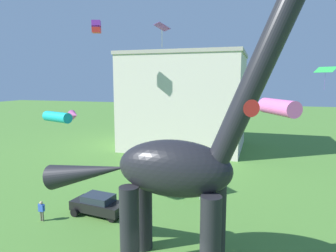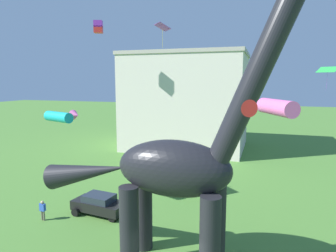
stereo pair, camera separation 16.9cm
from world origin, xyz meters
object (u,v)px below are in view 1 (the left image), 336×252
at_px(parked_sedan_left, 98,204).
at_px(kite_drifting, 326,70).
at_px(dinosaur_sculpture, 173,168).
at_px(kite_far_right, 272,107).
at_px(kite_far_left, 162,27).
at_px(person_watching_child, 42,209).
at_px(kite_trailing, 96,27).
at_px(kite_near_low, 61,117).
at_px(festival_canopy_tent, 188,165).

height_order(parked_sedan_left, kite_drifting, kite_drifting).
relative_size(dinosaur_sculpture, kite_drifting, 6.48).
bearing_deg(parked_sedan_left, kite_far_right, -30.16).
height_order(dinosaur_sculpture, kite_far_left, dinosaur_sculpture).
distance_m(dinosaur_sculpture, kite_far_right, 7.57).
distance_m(dinosaur_sculpture, parked_sedan_left, 9.63).
distance_m(person_watching_child, kite_trailing, 23.09).
relative_size(kite_far_right, kite_far_left, 1.30).
bearing_deg(kite_near_low, festival_canopy_tent, 32.22).
bearing_deg(kite_drifting, person_watching_child, -142.65).
bearing_deg(parked_sedan_left, dinosaur_sculpture, -24.61).
distance_m(dinosaur_sculpture, kite_trailing, 26.26).
relative_size(parked_sedan_left, kite_far_left, 2.90).
xyz_separation_m(person_watching_child, kite_near_low, (-0.20, 3.04, 6.44)).
bearing_deg(kite_far_left, kite_trailing, 132.45).
bearing_deg(kite_far_left, festival_canopy_tent, 87.72).
xyz_separation_m(parked_sedan_left, festival_canopy_tent, (5.49, 6.55, 1.74)).
distance_m(kite_far_right, kite_near_low, 18.41).
xyz_separation_m(festival_canopy_tent, kite_far_right, (6.43, -15.45, 6.74)).
relative_size(dinosaur_sculpture, kite_far_left, 10.12).
xyz_separation_m(festival_canopy_tent, kite_near_low, (-9.07, -5.72, 4.80)).
xyz_separation_m(person_watching_child, kite_trailing, (-4.45, 16.32, 15.72)).
distance_m(kite_drifting, kite_far_right, 23.32).
height_order(dinosaur_sculpture, kite_drifting, dinosaur_sculpture).
xyz_separation_m(kite_trailing, kite_far_right, (19.75, -23.01, -7.35)).
relative_size(festival_canopy_tent, kite_near_low, 1.05).
xyz_separation_m(parked_sedan_left, kite_far_right, (11.92, -8.90, 8.48)).
height_order(festival_canopy_tent, kite_trailing, kite_trailing).
bearing_deg(kite_near_low, kite_drifting, 31.44).
xyz_separation_m(kite_drifting, kite_far_right, (-5.51, -22.58, -1.96)).
xyz_separation_m(dinosaur_sculpture, parked_sedan_left, (-7.18, 4.35, -4.71)).
distance_m(festival_canopy_tent, kite_drifting, 16.40).
bearing_deg(kite_far_left, person_watching_child, -166.65).
xyz_separation_m(dinosaur_sculpture, festival_canopy_tent, (-1.69, 10.90, -2.97)).
relative_size(person_watching_child, kite_far_right, 0.77).
xyz_separation_m(kite_drifting, kite_near_low, (-21.01, -12.85, -3.90)).
height_order(kite_drifting, kite_far_right, kite_drifting).
xyz_separation_m(dinosaur_sculpture, kite_drifting, (10.25, 18.03, 5.73)).
bearing_deg(person_watching_child, kite_far_left, 85.85).
xyz_separation_m(parked_sedan_left, kite_drifting, (17.43, 13.67, 10.44)).
relative_size(person_watching_child, kite_near_low, 0.50).
relative_size(festival_canopy_tent, kite_far_left, 2.09).
distance_m(dinosaur_sculpture, kite_near_low, 12.09).
bearing_deg(dinosaur_sculpture, kite_near_low, 132.37).
bearing_deg(festival_canopy_tent, kite_drifting, 30.84).
xyz_separation_m(parked_sedan_left, person_watching_child, (-3.39, -2.21, 0.10)).
height_order(parked_sedan_left, kite_far_right, kite_far_right).
bearing_deg(kite_far_right, festival_canopy_tent, 112.59).
xyz_separation_m(dinosaur_sculpture, person_watching_child, (-10.57, 2.14, -4.61)).
bearing_deg(kite_far_right, kite_drifting, 76.29).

